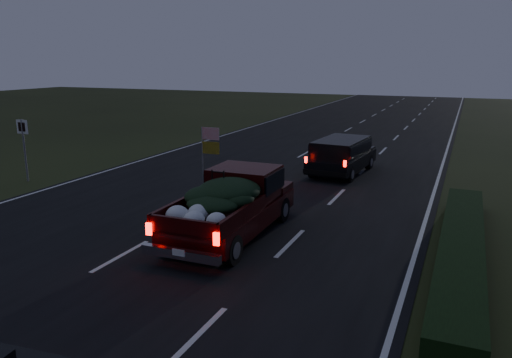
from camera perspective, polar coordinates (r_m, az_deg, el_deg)
The scene contains 6 objects.
ground at distance 13.04m, azimuth -15.19°, elevation -8.55°, with size 120.00×120.00×0.00m, color black.
road_asphalt at distance 13.03m, azimuth -15.19°, elevation -8.51°, with size 14.00×120.00×0.02m, color black.
hedge_row at distance 13.17m, azimuth 22.39°, elevation -7.49°, with size 1.00×10.00×0.60m, color black.
route_sign at distance 21.87m, azimuth -25.03°, elevation 4.02°, with size 0.55×0.08×2.50m.
pickup_truck at distance 13.74m, azimuth -2.79°, elevation -2.51°, with size 2.02×5.13×2.68m.
lead_suv at distance 21.54m, azimuth 9.77°, elevation 3.01°, with size 2.15×4.44×1.24m.
Camera 1 is at (7.68, -9.38, 4.80)m, focal length 35.00 mm.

